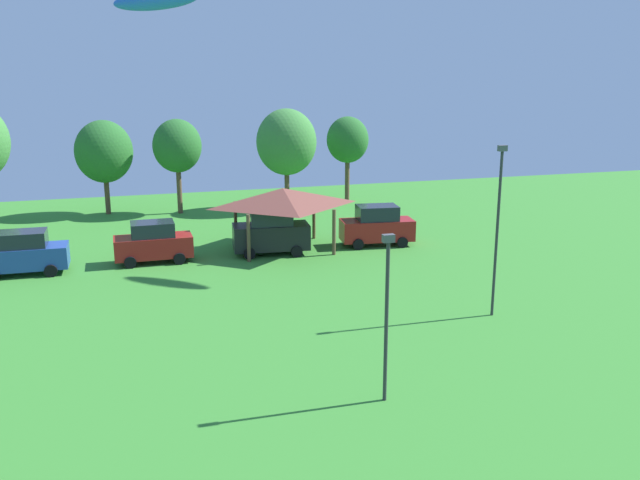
# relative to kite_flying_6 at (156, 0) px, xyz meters

# --- Properties ---
(kite_flying_6) EXTENTS (3.76, 2.20, 1.30)m
(kite_flying_6) POSITION_rel_kite_flying_6_xyz_m (0.00, 0.00, 0.00)
(kite_flying_6) COLOR blue
(parked_car_leftmost) EXTENTS (4.35, 2.05, 2.24)m
(parked_car_leftmost) POSITION_rel_kite_flying_6_xyz_m (-6.89, 5.70, -11.82)
(parked_car_leftmost) COLOR #234299
(parked_car_leftmost) RESTS_ON ground
(parked_car_second_from_left) EXTENTS (4.11, 1.96, 2.23)m
(parked_car_second_from_left) POSITION_rel_kite_flying_6_xyz_m (-0.43, 6.07, -11.83)
(parked_car_second_from_left) COLOR maroon
(parked_car_second_from_left) RESTS_ON ground
(parked_car_third_from_left) EXTENTS (4.42, 2.42, 2.68)m
(parked_car_third_from_left) POSITION_rel_kite_flying_6_xyz_m (6.04, 5.93, -11.63)
(parked_car_third_from_left) COLOR black
(parked_car_third_from_left) RESTS_ON ground
(parked_car_rightmost_in_row) EXTENTS (4.46, 2.35, 2.39)m
(parked_car_rightmost_in_row) POSITION_rel_kite_flying_6_xyz_m (12.50, 6.08, -11.76)
(parked_car_rightmost_in_row) COLOR maroon
(parked_car_rightmost_in_row) RESTS_ON ground
(park_pavilion) EXTENTS (6.29, 5.18, 3.60)m
(park_pavilion) POSITION_rel_kite_flying_6_xyz_m (6.96, 6.73, -9.85)
(park_pavilion) COLOR brown
(park_pavilion) RESTS_ON ground
(light_post_1) EXTENTS (0.36, 0.20, 5.36)m
(light_post_1) POSITION_rel_kite_flying_6_xyz_m (5.50, -12.34, -9.86)
(light_post_1) COLOR #2D2D33
(light_post_1) RESTS_ON ground
(light_post_2) EXTENTS (0.36, 0.20, 7.19)m
(light_post_2) POSITION_rel_kite_flying_6_xyz_m (12.78, -6.53, -8.93)
(light_post_2) COLOR #2D2D33
(light_post_2) RESTS_ON ground
(treeline_tree_3) EXTENTS (4.05, 4.05, 6.75)m
(treeline_tree_3) POSITION_rel_kite_flying_6_xyz_m (-2.81, 20.29, -8.42)
(treeline_tree_3) COLOR brown
(treeline_tree_3) RESTS_ON ground
(treeline_tree_4) EXTENTS (3.47, 3.47, 6.81)m
(treeline_tree_4) POSITION_rel_kite_flying_6_xyz_m (2.23, 19.06, -8.06)
(treeline_tree_4) COLOR brown
(treeline_tree_4) RESTS_ON ground
(treeline_tree_5) EXTENTS (4.44, 4.44, 7.46)m
(treeline_tree_5) POSITION_rel_kite_flying_6_xyz_m (10.11, 18.34, -7.93)
(treeline_tree_5) COLOR brown
(treeline_tree_5) RESTS_ON ground
(treeline_tree_6) EXTENTS (3.24, 3.24, 6.73)m
(treeline_tree_6) POSITION_rel_kite_flying_6_xyz_m (15.23, 19.35, -8.03)
(treeline_tree_6) COLOR brown
(treeline_tree_6) RESTS_ON ground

